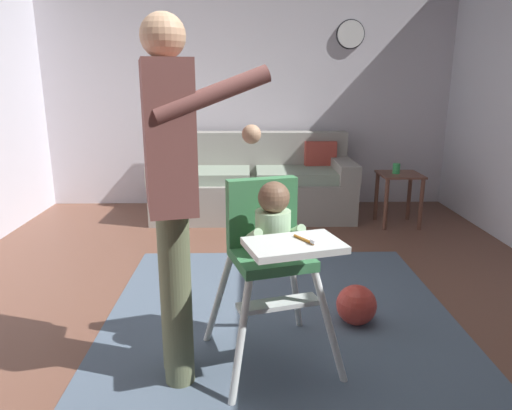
% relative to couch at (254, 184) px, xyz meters
% --- Properties ---
extents(ground, '(6.15, 7.51, 0.10)m').
position_rel_couch_xyz_m(ground, '(-0.05, -2.47, -0.38)').
color(ground, brown).
extents(wall_far, '(5.35, 0.06, 2.60)m').
position_rel_couch_xyz_m(wall_far, '(-0.05, 0.52, 0.97)').
color(wall_far, silver).
rests_on(wall_far, ground).
extents(area_rug, '(2.11, 2.42, 0.01)m').
position_rel_couch_xyz_m(area_rug, '(0.13, -2.40, -0.33)').
color(area_rug, '#4F5F71').
rests_on(area_rug, ground).
extents(couch, '(2.09, 0.86, 0.86)m').
position_rel_couch_xyz_m(couch, '(0.00, 0.00, 0.00)').
color(couch, gray).
rests_on(couch, ground).
extents(high_chair, '(0.74, 0.83, 0.96)m').
position_rel_couch_xyz_m(high_chair, '(0.04, -2.73, 0.33)').
color(high_chair, white).
rests_on(high_chair, ground).
extents(adult_standing, '(0.59, 0.50, 1.67)m').
position_rel_couch_xyz_m(adult_standing, '(-0.41, -2.84, 0.62)').
color(adult_standing, '#606749').
rests_on(adult_standing, ground).
extents(toy_ball, '(0.24, 0.24, 0.24)m').
position_rel_couch_xyz_m(toy_ball, '(0.57, -2.37, -0.21)').
color(toy_ball, '#D13D33').
rests_on(toy_ball, ground).
extents(side_table, '(0.40, 0.40, 0.52)m').
position_rel_couch_xyz_m(side_table, '(1.43, -0.40, 0.05)').
color(side_table, brown).
rests_on(side_table, ground).
extents(sippy_cup, '(0.07, 0.07, 0.10)m').
position_rel_couch_xyz_m(sippy_cup, '(1.39, -0.40, 0.24)').
color(sippy_cup, green).
rests_on(sippy_cup, side_table).
extents(wall_clock, '(0.31, 0.04, 0.31)m').
position_rel_couch_xyz_m(wall_clock, '(1.06, 0.48, 1.56)').
color(wall_clock, white).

